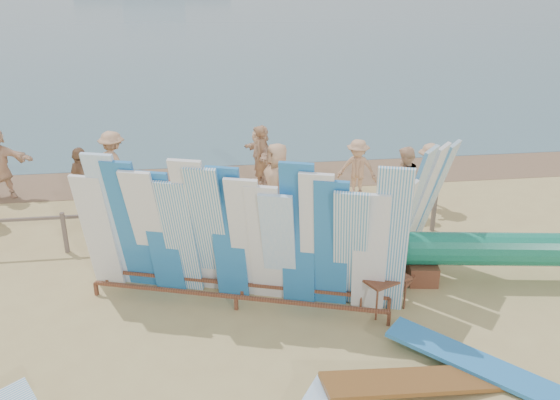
{
  "coord_description": "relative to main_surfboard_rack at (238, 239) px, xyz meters",
  "views": [
    {
      "loc": [
        0.99,
        -8.58,
        5.82
      ],
      "look_at": [
        2.46,
        2.57,
        1.12
      ],
      "focal_mm": 38.0,
      "sensor_mm": 36.0,
      "label": 1
    }
  ],
  "objects": [
    {
      "name": "beach_chair_right",
      "position": [
        -0.82,
        3.54,
        -1.04
      ],
      "size": [
        0.54,
        0.56,
        0.82
      ],
      "rotation": [
        0.0,
        0.0,
        0.05
      ],
      "color": "red",
      "rests_on": "ground"
    },
    {
      "name": "fence",
      "position": [
        -1.46,
        2.43,
        -0.64
      ],
      "size": [
        12.08,
        0.08,
        0.9
      ],
      "color": "#6C5B52",
      "rests_on": "ground"
    },
    {
      "name": "beachgoer_4",
      "position": [
        -3.29,
        3.92,
        -0.37
      ],
      "size": [
        0.95,
        1.15,
        1.82
      ],
      "primitive_type": "imported",
      "rotation": [
        0.0,
        0.0,
        2.12
      ],
      "color": "#8C6042",
      "rests_on": "ground"
    },
    {
      "name": "stroller",
      "position": [
        1.81,
        3.12,
        -0.83
      ],
      "size": [
        0.83,
        0.96,
        1.1
      ],
      "rotation": [
        0.0,
        0.0,
        -0.41
      ],
      "color": "red",
      "rests_on": "ground"
    },
    {
      "name": "flat_board_d",
      "position": [
        3.37,
        -2.33,
        -1.28
      ],
      "size": [
        2.37,
        2.23,
        0.29
      ],
      "primitive_type": "cube",
      "rotation": [
        0.08,
        0.0,
        0.83
      ],
      "color": "#2676C1",
      "rests_on": "ground"
    },
    {
      "name": "beachgoer_6",
      "position": [
        1.12,
        3.47,
        -0.34
      ],
      "size": [
        0.66,
        1.0,
        1.88
      ],
      "primitive_type": "imported",
      "rotation": [
        0.0,
        0.0,
        4.97
      ],
      "color": "tan",
      "rests_on": "ground"
    },
    {
      "name": "main_surfboard_rack",
      "position": [
        0.0,
        0.0,
        0.0
      ],
      "size": [
        5.65,
        2.37,
        2.86
      ],
      "rotation": [
        0.0,
        0.0,
        -0.31
      ],
      "color": "brown",
      "rests_on": "ground"
    },
    {
      "name": "flat_board_c",
      "position": [
        2.3,
        -2.7,
        -1.28
      ],
      "size": [
        2.73,
        0.82,
        0.41
      ],
      "primitive_type": "cube",
      "rotation": [
        0.13,
        0.0,
        1.67
      ],
      "color": "brown",
      "rests_on": "ground"
    },
    {
      "name": "beachgoer_extra_0",
      "position": [
        4.85,
        3.68,
        -0.45
      ],
      "size": [
        0.61,
        1.12,
        1.65
      ],
      "primitive_type": "imported",
      "rotation": [
        0.0,
        0.0,
        4.55
      ],
      "color": "tan",
      "rests_on": "ground"
    },
    {
      "name": "ground",
      "position": [
        -1.46,
        -0.57,
        -1.28
      ],
      "size": [
        160.0,
        160.0,
        0.0
      ],
      "primitive_type": "plane",
      "color": "tan",
      "rests_on": "ground"
    },
    {
      "name": "beachgoer_5",
      "position": [
        0.98,
        5.96,
        -0.46
      ],
      "size": [
        0.82,
        1.58,
        1.62
      ],
      "primitive_type": "imported",
      "rotation": [
        0.0,
        0.0,
        4.94
      ],
      "color": "beige",
      "rests_on": "ground"
    },
    {
      "name": "beach_chair_left",
      "position": [
        -1.25,
        3.56,
        -0.99
      ],
      "size": [
        0.74,
        0.76,
        0.97
      ],
      "rotation": [
        0.0,
        0.0,
        -0.23
      ],
      "color": "red",
      "rests_on": "ground"
    },
    {
      "name": "wet_sand_strip",
      "position": [
        -1.46,
        6.63,
        -1.28
      ],
      "size": [
        40.0,
        2.6,
        0.01
      ],
      "primitive_type": "cube",
      "color": "brown",
      "rests_on": "ground"
    },
    {
      "name": "beachgoer_9",
      "position": [
        3.31,
        4.57,
        -0.5
      ],
      "size": [
        1.08,
        0.8,
        1.55
      ],
      "primitive_type": "imported",
      "rotation": [
        0.0,
        0.0,
        5.84
      ],
      "color": "tan",
      "rests_on": "ground"
    },
    {
      "name": "beachgoer_3",
      "position": [
        -2.8,
        5.42,
        -0.4
      ],
      "size": [
        1.16,
        1.09,
        1.75
      ],
      "primitive_type": "imported",
      "rotation": [
        0.0,
        0.0,
        2.44
      ],
      "color": "tan",
      "rests_on": "ground"
    },
    {
      "name": "vendor_table",
      "position": [
        2.49,
        -0.52,
        -0.93
      ],
      "size": [
        0.95,
        0.83,
        1.05
      ],
      "rotation": [
        0.0,
        0.0,
        0.43
      ],
      "color": "brown",
      "rests_on": "ground"
    },
    {
      "name": "outrigger_canoe",
      "position": [
        5.43,
        0.03,
        -0.63
      ],
      "size": [
        7.12,
        1.68,
        1.01
      ],
      "rotation": [
        0.0,
        0.0,
        -0.15
      ],
      "color": "brown",
      "rests_on": "ground"
    },
    {
      "name": "beachgoer_7",
      "position": [
        1.02,
        5.77,
        -0.45
      ],
      "size": [
        0.59,
        0.68,
        1.64
      ],
      "primitive_type": "imported",
      "rotation": [
        0.0,
        0.0,
        1.03
      ],
      "color": "#8C6042",
      "rests_on": "ground"
    },
    {
      "name": "beachgoer_8",
      "position": [
        4.1,
        3.34,
        -0.42
      ],
      "size": [
        0.77,
        0.91,
        1.7
      ],
      "primitive_type": "imported",
      "rotation": [
        0.0,
        0.0,
        4.17
      ],
      "color": "beige",
      "rests_on": "ground"
    },
    {
      "name": "side_surfboard_rack",
      "position": [
        3.27,
        0.42,
        -0.01
      ],
      "size": [
        2.13,
        2.33,
        2.79
      ],
      "rotation": [
        0.0,
        0.0,
        0.86
      ],
      "color": "brown",
      "rests_on": "ground"
    }
  ]
}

